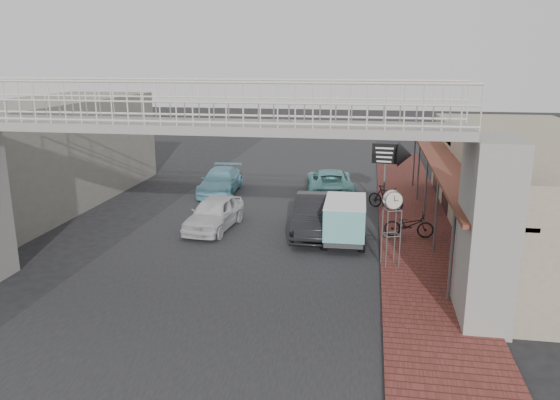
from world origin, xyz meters
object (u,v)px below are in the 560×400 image
(dark_sedan, at_px, (316,215))
(street_clock, at_px, (393,203))
(white_hatchback, at_px, (214,213))
(angkot_curb, at_px, (330,182))
(motorcycle_near, at_px, (409,225))
(angkot_van, at_px, (345,215))
(arrow_sign, at_px, (403,155))
(motorcycle_far, at_px, (386,198))
(angkot_far, at_px, (220,181))

(dark_sedan, distance_m, street_clock, 4.65)
(white_hatchback, xyz_separation_m, dark_sedan, (4.24, 0.07, 0.10))
(angkot_curb, distance_m, motorcycle_near, 7.63)
(angkot_van, bearing_deg, arrow_sign, 63.41)
(white_hatchback, xyz_separation_m, angkot_van, (5.46, -0.75, 0.40))
(motorcycle_near, xyz_separation_m, street_clock, (-0.81, -3.16, 1.65))
(motorcycle_far, height_order, arrow_sign, arrow_sign)
(angkot_van, bearing_deg, dark_sedan, 144.99)
(angkot_curb, bearing_deg, white_hatchback, 49.71)
(dark_sedan, bearing_deg, street_clock, -51.11)
(angkot_curb, distance_m, angkot_far, 5.78)
(arrow_sign, bearing_deg, dark_sedan, -124.45)
(dark_sedan, distance_m, arrow_sign, 5.68)
(white_hatchback, bearing_deg, street_clock, -19.40)
(motorcycle_near, bearing_deg, angkot_far, 55.07)
(motorcycle_far, bearing_deg, white_hatchback, 149.17)
(angkot_van, height_order, arrow_sign, arrow_sign)
(white_hatchback, relative_size, arrow_sign, 1.27)
(white_hatchback, relative_size, dark_sedan, 0.85)
(angkot_van, relative_size, street_clock, 1.34)
(white_hatchback, distance_m, angkot_van, 5.53)
(arrow_sign, bearing_deg, angkot_curb, 150.86)
(arrow_sign, bearing_deg, motorcycle_far, -163.47)
(angkot_van, bearing_deg, motorcycle_far, 69.69)
(motorcycle_near, distance_m, arrow_sign, 4.67)
(angkot_curb, height_order, motorcycle_near, angkot_curb)
(motorcycle_far, bearing_deg, angkot_van, -169.37)
(white_hatchback, height_order, angkot_far, white_hatchback)
(motorcycle_far, bearing_deg, street_clock, -150.07)
(motorcycle_near, height_order, street_clock, street_clock)
(dark_sedan, relative_size, motorcycle_near, 2.46)
(dark_sedan, relative_size, street_clock, 1.82)
(angkot_curb, bearing_deg, motorcycle_far, 129.61)
(white_hatchback, distance_m, angkot_far, 6.32)
(white_hatchback, relative_size, street_clock, 1.54)
(white_hatchback, bearing_deg, motorcycle_near, 4.46)
(angkot_far, height_order, street_clock, street_clock)
(dark_sedan, distance_m, angkot_curb, 6.55)
(angkot_far, bearing_deg, motorcycle_near, -37.09)
(angkot_van, bearing_deg, motorcycle_near, 13.68)
(white_hatchback, xyz_separation_m, angkot_far, (-1.44, 6.15, -0.03))
(angkot_van, relative_size, arrow_sign, 1.11)
(angkot_far, bearing_deg, motorcycle_far, -17.57)
(dark_sedan, relative_size, angkot_curb, 0.94)
(angkot_curb, xyz_separation_m, street_clock, (2.80, -9.88, 1.56))
(angkot_curb, distance_m, motorcycle_far, 3.84)
(angkot_far, distance_m, angkot_van, 9.77)
(white_hatchback, height_order, motorcycle_near, white_hatchback)
(white_hatchback, relative_size, angkot_van, 1.15)
(dark_sedan, bearing_deg, angkot_van, -35.93)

